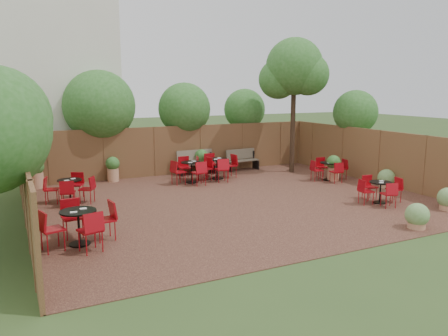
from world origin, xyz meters
name	(u,v)px	position (x,y,z in m)	size (l,w,h in m)	color
ground	(235,201)	(0.00, 0.00, 0.00)	(80.00, 80.00, 0.00)	#354F23
courtyard_paving	(235,201)	(0.00, 0.00, 0.01)	(12.00, 10.00, 0.02)	#321A14
fence_back	(179,150)	(0.00, 5.00, 1.00)	(12.00, 0.08, 2.00)	#51311E
fence_left	(25,189)	(-6.00, 0.00, 1.00)	(0.08, 10.00, 2.00)	#51311E
fence_right	(379,157)	(6.00, 0.00, 1.00)	(0.08, 10.00, 2.00)	#51311E
neighbour_building	(50,76)	(-4.50, 8.00, 4.00)	(5.00, 4.00, 8.00)	silver
overhang_foliage	(101,113)	(-3.53, 2.55, 2.75)	(15.47, 10.85, 2.78)	#2A611F
courtyard_tree	(294,71)	(4.40, 3.26, 4.19)	(2.56, 2.46, 5.52)	black
park_bench_left	(196,162)	(0.60, 4.63, 0.53)	(1.62, 0.59, 0.99)	brown
park_bench_right	(242,159)	(2.74, 4.62, 0.48)	(1.49, 0.60, 0.90)	brown
bistro_tables	(207,182)	(-0.49, 1.08, 0.46)	(11.29, 7.08, 0.92)	black
planters	(167,167)	(-0.93, 3.85, 0.56)	(10.87, 4.15, 1.07)	tan
low_shrubs	(415,196)	(4.58, -2.92, 0.34)	(3.45, 4.37, 0.66)	tan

